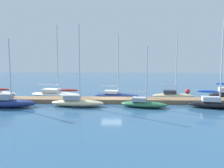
{
  "coord_description": "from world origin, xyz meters",
  "views": [
    {
      "loc": [
        1.03,
        -26.96,
        5.25
      ],
      "look_at": [
        0.0,
        2.0,
        2.0
      ],
      "focal_mm": 36.01,
      "sensor_mm": 36.0,
      "label": 1
    }
  ],
  "objects": [
    {
      "name": "sailboat_7",
      "position": [
        11.32,
        -2.89,
        0.56
      ],
      "size": [
        6.12,
        2.7,
        9.24
      ],
      "rotation": [
        0.0,
        0.0,
        -0.18
      ],
      "color": "black",
      "rests_on": "ground_plane"
    },
    {
      "name": "sailboat_1",
      "position": [
        -11.1,
        -3.4,
        0.61
      ],
      "size": [
        5.87,
        1.93,
        7.42
      ],
      "rotation": [
        0.0,
        0.0,
        0.04
      ],
      "color": "navy",
      "rests_on": "ground_plane"
    },
    {
      "name": "ground_plane",
      "position": [
        0.0,
        0.0,
        0.0
      ],
      "size": [
        120.0,
        120.0,
        0.0
      ],
      "primitive_type": "plane",
      "color": "#2D567A"
    },
    {
      "name": "mooring_buoy_red",
      "position": [
        11.29,
        7.12,
        0.37
      ],
      "size": [
        0.74,
        0.74,
        0.74
      ],
      "primitive_type": "sphere",
      "color": "red",
      "rests_on": "ground_plane"
    },
    {
      "name": "sailboat_6",
      "position": [
        8.14,
        3.0,
        0.48
      ],
      "size": [
        5.56,
        1.79,
        8.19
      ],
      "rotation": [
        0.0,
        0.0,
        -0.04
      ],
      "color": "beige",
      "rests_on": "ground_plane"
    },
    {
      "name": "sailboat_2",
      "position": [
        -7.94,
        3.61,
        0.46
      ],
      "size": [
        7.79,
        3.89,
        9.75
      ],
      "rotation": [
        0.0,
        0.0,
        -0.2
      ],
      "color": "white",
      "rests_on": "ground_plane"
    },
    {
      "name": "sailboat_5",
      "position": [
        3.6,
        -2.77,
        0.44
      ],
      "size": [
        5.32,
        2.71,
        6.55
      ],
      "rotation": [
        0.0,
        0.0,
        -0.21
      ],
      "color": "#2D7047",
      "rests_on": "ground_plane"
    },
    {
      "name": "sailboat_3",
      "position": [
        -3.77,
        -2.6,
        0.56
      ],
      "size": [
        6.0,
        2.04,
        8.9
      ],
      "rotation": [
        0.0,
        0.0,
        -0.07
      ],
      "color": "beige",
      "rests_on": "ground_plane"
    },
    {
      "name": "dock_pier",
      "position": [
        0.0,
        0.0,
        0.24
      ],
      "size": [
        33.73,
        2.36,
        0.48
      ],
      "primitive_type": "cube",
      "color": "#846647",
      "rests_on": "ground_plane"
    },
    {
      "name": "sailboat_4",
      "position": [
        0.42,
        3.45,
        0.41
      ],
      "size": [
        6.51,
        2.98,
        8.52
      ],
      "rotation": [
        0.0,
        0.0,
        -0.15
      ],
      "color": "navy",
      "rests_on": "ground_plane"
    }
  ]
}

